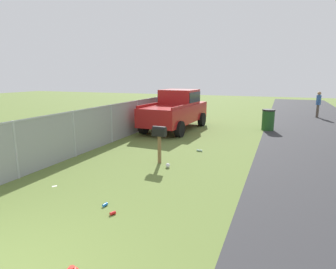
# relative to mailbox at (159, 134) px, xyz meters

# --- Properties ---
(mailbox) EXTENTS (0.23, 0.46, 1.23)m
(mailbox) POSITION_rel_mailbox_xyz_m (0.00, 0.00, 0.00)
(mailbox) COLOR brown
(mailbox) RESTS_ON ground
(pickup_truck) EXTENTS (5.09, 2.40, 2.09)m
(pickup_truck) POSITION_rel_mailbox_xyz_m (5.92, 1.59, 0.13)
(pickup_truck) COLOR maroon
(pickup_truck) RESTS_ON ground
(trash_bin) EXTENTS (0.65, 0.65, 1.10)m
(trash_bin) POSITION_rel_mailbox_xyz_m (7.41, -3.00, -0.41)
(trash_bin) COLOR #1E4C1E
(trash_bin) RESTS_ON ground
(pedestrian) EXTENTS (0.47, 0.31, 1.77)m
(pedestrian) POSITION_rel_mailbox_xyz_m (13.61, -5.94, 0.06)
(pedestrian) COLOR #4C4238
(pedestrian) RESTS_ON ground
(fence_section) EXTENTS (14.33, 0.07, 1.63)m
(fence_section) POSITION_rel_mailbox_xyz_m (2.00, 3.10, -0.09)
(fence_section) COLOR #9EA3A8
(fence_section) RESTS_ON ground
(litter_wrapper_near_hydrant) EXTENTS (0.15, 0.14, 0.01)m
(litter_wrapper_near_hydrant) POSITION_rel_mailbox_xyz_m (-2.86, 1.73, -0.96)
(litter_wrapper_near_hydrant) COLOR silver
(litter_wrapper_near_hydrant) RESTS_ON ground
(litter_bag_midfield_b) EXTENTS (0.14, 0.14, 0.14)m
(litter_bag_midfield_b) POSITION_rel_mailbox_xyz_m (-0.34, -0.43, -0.90)
(litter_bag_midfield_b) COLOR silver
(litter_bag_midfield_b) RESTS_ON ground
(litter_bottle_far_scatter) EXTENTS (0.11, 0.23, 0.07)m
(litter_bottle_far_scatter) POSITION_rel_mailbox_xyz_m (1.90, -0.83, -0.93)
(litter_bottle_far_scatter) COLOR #B2D8BF
(litter_bottle_far_scatter) RESTS_ON ground
(litter_can_midfield_a) EXTENTS (0.14, 0.11, 0.07)m
(litter_can_midfield_a) POSITION_rel_mailbox_xyz_m (-3.61, -0.51, -0.94)
(litter_can_midfield_a) COLOR red
(litter_can_midfield_a) RESTS_ON ground
(litter_can_by_mailbox) EXTENTS (0.13, 0.08, 0.07)m
(litter_can_by_mailbox) POSITION_rel_mailbox_xyz_m (-3.34, -0.14, -0.94)
(litter_can_by_mailbox) COLOR blue
(litter_can_by_mailbox) RESTS_ON ground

